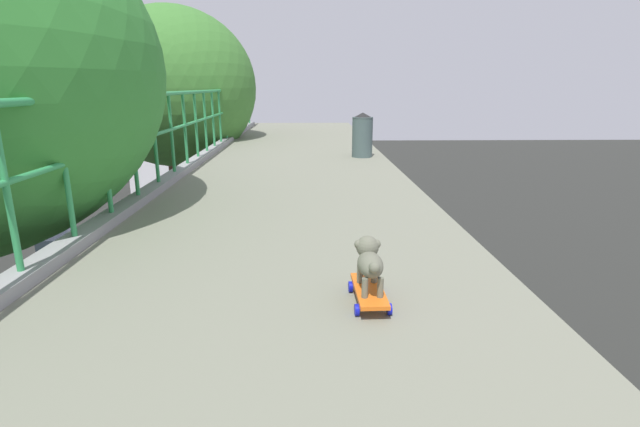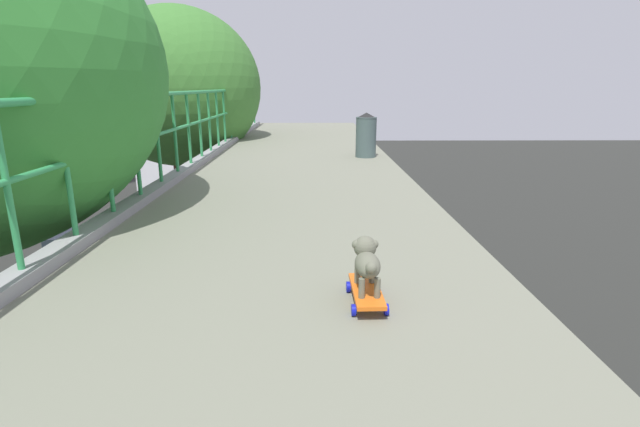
{
  "view_description": "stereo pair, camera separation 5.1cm",
  "coord_description": "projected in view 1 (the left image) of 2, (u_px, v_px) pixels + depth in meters",
  "views": [
    {
      "loc": [
        1.63,
        -1.43,
        6.92
      ],
      "look_at": [
        1.72,
        2.3,
        5.9
      ],
      "focal_mm": 26.33,
      "sensor_mm": 36.0,
      "label": 1
    },
    {
      "loc": [
        1.68,
        -1.43,
        6.92
      ],
      "look_at": [
        1.72,
        2.3,
        5.9
      ],
      "focal_mm": 26.33,
      "sensor_mm": 36.0,
      "label": 2
    }
  ],
  "objects": [
    {
      "name": "car_green_sixth",
      "position": [
        67.0,
        252.0,
        18.38
      ],
      "size": [
        1.82,
        4.07,
        1.34
      ],
      "color": "#1F6536",
      "rests_on": "ground"
    },
    {
      "name": "toy_skateboard",
      "position": [
        369.0,
        292.0,
        2.78
      ],
      "size": [
        0.22,
        0.49,
        0.09
      ],
      "color": "orange",
      "rests_on": "overpass_deck"
    },
    {
      "name": "small_dog",
      "position": [
        369.0,
        260.0,
        2.75
      ],
      "size": [
        0.16,
        0.39,
        0.29
      ],
      "color": "#656654",
      "rests_on": "toy_skateboard"
    },
    {
      "name": "roadside_tree_far",
      "position": [
        173.0,
        92.0,
        11.28
      ],
      "size": [
        3.96,
        3.96,
        8.75
      ],
      "color": "#4A3023",
      "rests_on": "ground"
    },
    {
      "name": "litter_bin",
      "position": [
        362.0,
        134.0,
        8.43
      ],
      "size": [
        0.37,
        0.37,
        0.79
      ],
      "color": "#425554",
      "rests_on": "overpass_deck"
    },
    {
      "name": "city_bus",
      "position": [
        174.0,
        158.0,
        33.28
      ],
      "size": [
        2.58,
        10.85,
        3.5
      ],
      "color": "white",
      "rests_on": "ground"
    },
    {
      "name": "car_grey_fifth",
      "position": [
        127.0,
        291.0,
        14.76
      ],
      "size": [
        1.9,
        3.96,
        1.41
      ],
      "color": "slate",
      "rests_on": "ground"
    }
  ]
}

